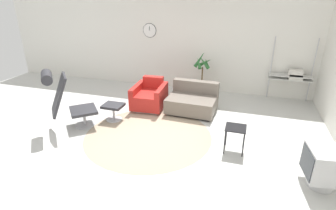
# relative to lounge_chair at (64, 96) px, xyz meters

# --- Properties ---
(ground_plane) EXTENTS (12.00, 12.00, 0.00)m
(ground_plane) POSITION_rel_lounge_chair_xyz_m (1.78, 0.33, -0.74)
(ground_plane) COLOR silver
(wall_back) EXTENTS (12.00, 0.09, 2.80)m
(wall_back) POSITION_rel_lounge_chair_xyz_m (1.78, 3.33, 0.66)
(wall_back) COLOR silver
(wall_back) RESTS_ON ground_plane
(round_rug) EXTENTS (2.58, 2.58, 0.01)m
(round_rug) POSITION_rel_lounge_chair_xyz_m (1.74, 0.21, -0.74)
(round_rug) COLOR tan
(round_rug) RESTS_ON ground_plane
(lounge_chair) EXTENTS (1.09, 1.06, 1.28)m
(lounge_chair) POSITION_rel_lounge_chair_xyz_m (0.00, 0.00, 0.00)
(lounge_chair) COLOR #BCBCC1
(lounge_chair) RESTS_ON ground_plane
(ottoman) EXTENTS (0.45, 0.38, 0.38)m
(ottoman) POSITION_rel_lounge_chair_xyz_m (0.73, 0.66, -0.47)
(ottoman) COLOR #BCBCC1
(ottoman) RESTS_ON ground_plane
(armchair_red) EXTENTS (0.81, 0.96, 0.72)m
(armchair_red) POSITION_rel_lounge_chair_xyz_m (1.26, 1.58, -0.47)
(armchair_red) COLOR silver
(armchair_red) RESTS_ON ground_plane
(couch_low) EXTENTS (1.17, 0.94, 0.69)m
(couch_low) POSITION_rel_lounge_chair_xyz_m (2.34, 1.67, -0.49)
(couch_low) COLOR black
(couch_low) RESTS_ON ground_plane
(side_table) EXTENTS (0.36, 0.36, 0.48)m
(side_table) POSITION_rel_lounge_chair_xyz_m (3.45, 0.16, -0.33)
(side_table) COLOR black
(side_table) RESTS_ON ground_plane
(crt_television) EXTENTS (0.57, 0.60, 0.62)m
(crt_television) POSITION_rel_lounge_chair_xyz_m (4.76, -0.45, -0.39)
(crt_television) COLOR #B7B7B7
(crt_television) RESTS_ON ground_plane
(potted_plant) EXTENTS (0.51, 0.50, 1.22)m
(potted_plant) POSITION_rel_lounge_chair_xyz_m (2.34, 2.83, -0.29)
(potted_plant) COLOR brown
(potted_plant) RESTS_ON ground_plane
(shelf_unit) EXTENTS (1.07, 0.28, 1.67)m
(shelf_unit) POSITION_rel_lounge_chair_xyz_m (4.69, 3.12, -0.03)
(shelf_unit) COLOR #BCBCC1
(shelf_unit) RESTS_ON ground_plane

